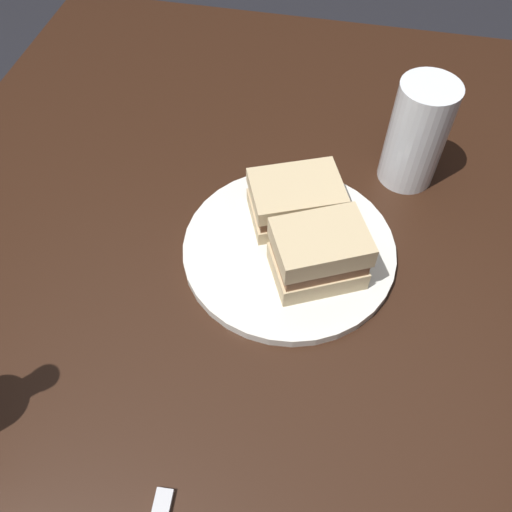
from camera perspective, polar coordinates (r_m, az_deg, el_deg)
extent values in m
plane|color=black|center=(1.34, -1.89, -21.37)|extent=(6.00, 6.00, 0.00)
cube|color=black|center=(0.98, -2.51, -15.69)|extent=(1.24, 0.91, 0.76)
cylinder|color=silver|center=(0.66, 3.57, 0.77)|extent=(0.26, 0.26, 0.01)
cube|color=#CCB284|center=(0.62, 6.59, -1.05)|extent=(0.11, 0.12, 0.03)
cube|color=#8C5B3D|center=(0.61, 6.79, 0.18)|extent=(0.10, 0.12, 0.02)
cube|color=#CCB284|center=(0.59, 7.00, 1.49)|extent=(0.11, 0.12, 0.03)
cube|color=#CCB284|center=(0.68, 4.20, 4.97)|extent=(0.12, 0.13, 0.02)
cube|color=brown|center=(0.67, 4.29, 6.00)|extent=(0.11, 0.12, 0.02)
cube|color=#CCB284|center=(0.65, 4.39, 7.07)|extent=(0.12, 0.13, 0.02)
cube|color=#AD702D|center=(0.67, 5.14, 3.69)|extent=(0.05, 0.06, 0.01)
cube|color=gold|center=(0.68, 8.09, 3.97)|extent=(0.03, 0.04, 0.02)
cube|color=#B77F33|center=(0.64, 6.14, 0.78)|extent=(0.04, 0.04, 0.02)
cube|color=#AD702D|center=(0.68, 5.97, 4.50)|extent=(0.05, 0.04, 0.02)
cylinder|color=white|center=(0.73, 16.96, 12.45)|extent=(0.08, 0.08, 0.15)
cylinder|color=#C67014|center=(0.77, 16.10, 9.77)|extent=(0.07, 0.07, 0.05)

